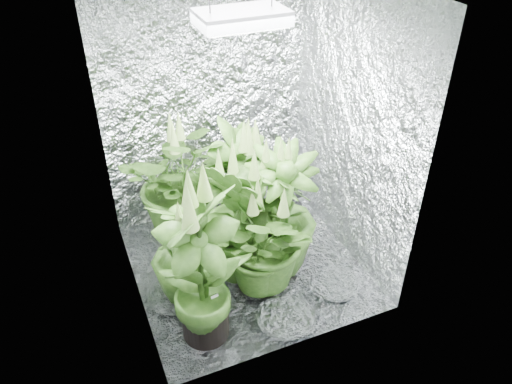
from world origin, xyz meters
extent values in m
plane|color=silver|center=(0.00, 0.00, 0.00)|extent=(1.60, 1.60, 0.00)
cube|color=silver|center=(0.00, 0.80, 1.00)|extent=(1.60, 0.02, 2.00)
cube|color=silver|center=(0.00, -0.80, 1.00)|extent=(1.60, 0.02, 2.00)
cube|color=silver|center=(-0.80, 0.00, 1.00)|extent=(0.02, 1.60, 2.00)
cube|color=silver|center=(0.80, 0.00, 1.00)|extent=(0.02, 1.60, 2.00)
cube|color=gray|center=(0.00, 0.00, 1.83)|extent=(0.50, 0.30, 0.08)
cube|color=white|center=(0.00, 0.00, 1.79)|extent=(0.46, 0.26, 0.01)
cylinder|color=black|center=(-0.18, 0.00, 1.94)|extent=(0.01, 0.01, 0.13)
cylinder|color=black|center=(-0.30, 0.58, 0.11)|extent=(0.26, 0.26, 0.23)
cylinder|color=#3E2615|center=(-0.30, 0.58, 0.21)|extent=(0.24, 0.24, 0.03)
imported|color=#1D3D11|center=(-0.30, 0.58, 0.50)|extent=(1.04, 1.04, 0.94)
cone|color=olive|center=(-0.30, 0.58, 0.91)|extent=(0.08, 0.08, 0.23)
cylinder|color=black|center=(0.07, 0.30, 0.12)|extent=(0.27, 0.27, 0.24)
cylinder|color=#3E2615|center=(0.07, 0.30, 0.22)|extent=(0.25, 0.25, 0.03)
imported|color=#1D3D11|center=(0.07, 0.30, 0.54)|extent=(0.74, 0.74, 1.01)
cone|color=olive|center=(0.07, 0.30, 0.99)|extent=(0.09, 0.09, 0.24)
cylinder|color=black|center=(0.18, 0.51, 0.11)|extent=(0.25, 0.25, 0.22)
cylinder|color=#3E2615|center=(0.18, 0.51, 0.20)|extent=(0.23, 0.23, 0.03)
imported|color=#1D3D11|center=(0.18, 0.51, 0.43)|extent=(0.48, 0.48, 0.81)
cone|color=olive|center=(0.18, 0.51, 0.78)|extent=(0.08, 0.08, 0.22)
cylinder|color=black|center=(-0.50, -0.12, 0.11)|extent=(0.25, 0.25, 0.23)
cylinder|color=#3E2615|center=(-0.50, -0.12, 0.21)|extent=(0.23, 0.23, 0.03)
imported|color=#1D3D11|center=(-0.50, -0.12, 0.41)|extent=(0.60, 0.60, 0.77)
cone|color=olive|center=(-0.50, -0.12, 0.74)|extent=(0.08, 0.08, 0.23)
cylinder|color=black|center=(0.03, -0.26, 0.11)|extent=(0.25, 0.25, 0.22)
cylinder|color=#3E2615|center=(0.03, -0.26, 0.21)|extent=(0.23, 0.23, 0.03)
imported|color=#1D3D11|center=(0.03, -0.26, 0.44)|extent=(0.83, 0.83, 0.82)
cone|color=olive|center=(0.03, -0.26, 0.79)|extent=(0.08, 0.08, 0.22)
cylinder|color=black|center=(-0.47, -0.50, 0.13)|extent=(0.30, 0.30, 0.27)
cylinder|color=#3E2615|center=(-0.47, -0.50, 0.25)|extent=(0.27, 0.27, 0.03)
imported|color=#1D3D11|center=(-0.47, -0.50, 0.60)|extent=(0.83, 0.83, 1.13)
cone|color=olive|center=(-0.47, -0.50, 1.10)|extent=(0.10, 0.10, 0.27)
cylinder|color=black|center=(-0.07, -0.05, 0.11)|extent=(0.26, 0.26, 0.23)
cylinder|color=#3E2615|center=(-0.07, -0.05, 0.21)|extent=(0.23, 0.23, 0.03)
imported|color=#1D3D11|center=(-0.07, -0.05, 0.51)|extent=(0.55, 0.55, 0.97)
cone|color=olive|center=(-0.07, -0.05, 0.94)|extent=(0.08, 0.08, 0.23)
cylinder|color=black|center=(0.22, -0.10, 0.13)|extent=(0.30, 0.30, 0.26)
cylinder|color=#3E2615|center=(0.22, -0.10, 0.25)|extent=(0.27, 0.27, 0.03)
imported|color=#1D3D11|center=(0.22, -0.10, 0.51)|extent=(0.70, 0.70, 0.96)
cone|color=olive|center=(0.22, -0.10, 0.93)|extent=(0.10, 0.10, 0.26)
cylinder|color=black|center=(0.64, 0.47, 0.04)|extent=(0.13, 0.13, 0.08)
cylinder|color=black|center=(0.64, 0.47, 0.19)|extent=(0.10, 0.10, 0.09)
cylinder|color=#4C4C51|center=(0.58, 0.47, 0.19)|extent=(0.03, 0.28, 0.28)
torus|color=#4C4C51|center=(0.58, 0.47, 0.19)|extent=(0.03, 0.29, 0.29)
cube|color=white|center=(-0.41, -0.53, 0.30)|extent=(0.05, 0.03, 0.08)
camera|label=1|loc=(-1.01, -2.61, 2.58)|focal=35.00mm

